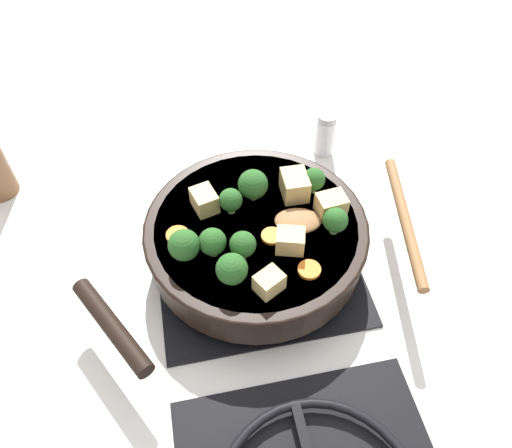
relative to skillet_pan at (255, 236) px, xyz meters
The scene contains 21 objects.
ground_plane 0.06m from the skillet_pan, 150.54° to the right, with size 2.40×2.40×0.00m, color white.
front_burner_grate 0.05m from the skillet_pan, 150.54° to the right, with size 0.31×0.31×0.03m.
skillet_pan is the anchor object (origin of this frame).
wooden_spoon 0.16m from the skillet_pan, 169.33° to the left, with size 0.22×0.24×0.02m.
tofu_cube_center_large 0.12m from the skillet_pan, behind, with size 0.04×0.03×0.03m, color #DBB770.
tofu_cube_near_handle 0.09m from the skillet_pan, 35.58° to the right, with size 0.04×0.03×0.03m, color #DBB770.
tofu_cube_east_chunk 0.08m from the skillet_pan, 127.58° to the left, with size 0.04×0.03×0.03m, color #DBB770.
tofu_cube_west_chunk 0.10m from the skillet_pan, 145.49° to the right, with size 0.05×0.04×0.04m, color #DBB770.
tofu_cube_back_piece 0.12m from the skillet_pan, 87.99° to the left, with size 0.04×0.03×0.03m, color #DBB770.
broccoli_floret_near_spoon 0.08m from the skillet_pan, 98.31° to the right, with size 0.05×0.05×0.05m.
broccoli_floret_center_top 0.13m from the skillet_pan, 161.81° to the left, with size 0.04×0.04×0.04m.
broccoli_floret_east_rim 0.07m from the skillet_pan, 47.79° to the right, with size 0.03×0.03×0.04m.
broccoli_floret_west_rim 0.12m from the skillet_pan, 153.86° to the right, with size 0.03×0.03×0.04m.
broccoli_floret_north_edge 0.12m from the skillet_pan, 20.57° to the left, with size 0.04×0.04×0.05m.
broccoli_floret_south_cluster 0.12m from the skillet_pan, 61.55° to the left, with size 0.04×0.04×0.05m.
broccoli_floret_mid_floret 0.08m from the skillet_pan, 62.19° to the left, with size 0.04×0.04×0.04m.
broccoli_floret_small_inner 0.09m from the skillet_pan, 30.75° to the left, with size 0.04×0.04×0.05m.
carrot_slice_orange_thin 0.12m from the skillet_pan, ahead, with size 0.03×0.03×0.01m, color orange.
carrot_slice_near_center 0.11m from the skillet_pan, 120.44° to the left, with size 0.03×0.03×0.01m, color orange.
carrot_slice_edge_slice 0.04m from the skillet_pan, 124.37° to the left, with size 0.03×0.03×0.01m, color orange.
salt_shaker 0.29m from the skillet_pan, 128.42° to the right, with size 0.04×0.04×0.09m.
Camera 1 is at (0.09, 0.46, 0.64)m, focal length 35.00 mm.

